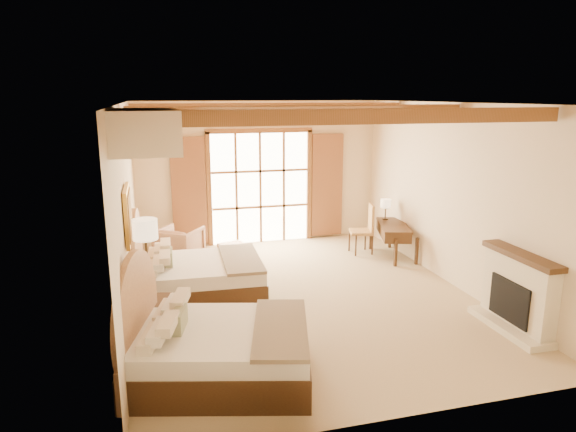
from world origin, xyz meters
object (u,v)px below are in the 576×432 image
object	(u,v)px
armchair	(180,245)
nightstand	(150,321)
bed_near	(208,347)
desk	(393,239)
bed_far	(190,275)

from	to	relation	value
armchair	nightstand	bearing A→B (deg)	113.68
bed_near	desk	world-z (taller)	bed_near
bed_far	nightstand	size ratio (longest dim) A/B	3.39
nightstand	armchair	bearing A→B (deg)	92.46
bed_far	desk	bearing A→B (deg)	18.52
armchair	desk	size ratio (longest dim) A/B	0.58
bed_near	armchair	size ratio (longest dim) A/B	3.04
nightstand	armchair	world-z (taller)	armchair
bed_far	desk	world-z (taller)	bed_far
desk	bed_near	bearing A→B (deg)	-121.21
bed_near	armchair	distance (m)	4.58
armchair	bed_far	bearing A→B (deg)	125.05
bed_near	nightstand	distance (m)	1.31
bed_near	nightstand	xyz separation A→B (m)	(-0.66, 1.13, -0.10)
bed_far	desk	xyz separation A→B (m)	(4.30, 1.23, -0.04)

